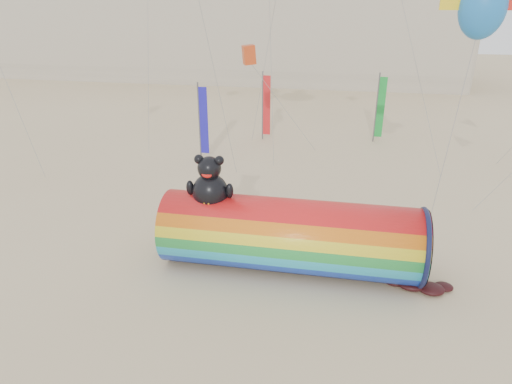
# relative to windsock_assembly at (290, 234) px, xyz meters

# --- Properties ---
(ground) EXTENTS (160.00, 160.00, 0.00)m
(ground) POSITION_rel_windsock_assembly_xyz_m (-2.27, 0.52, -1.58)
(ground) COLOR #CCB58C
(ground) RESTS_ON ground
(windsock_assembly) EXTENTS (10.33, 3.15, 4.76)m
(windsock_assembly) POSITION_rel_windsock_assembly_xyz_m (0.00, 0.00, 0.00)
(windsock_assembly) COLOR red
(windsock_assembly) RESTS_ON ground
(kite_handler) EXTENTS (0.62, 0.46, 1.54)m
(kite_handler) POSITION_rel_windsock_assembly_xyz_m (5.07, 0.90, -0.81)
(kite_handler) COLOR #515358
(kite_handler) RESTS_ON ground
(fabric_bundle) EXTENTS (2.62, 1.35, 0.41)m
(fabric_bundle) POSITION_rel_windsock_assembly_xyz_m (5.01, -0.51, -1.41)
(fabric_bundle) COLOR #3D0B0C
(fabric_bundle) RESTS_ON ground
(festival_banners) EXTENTS (12.50, 6.35, 5.20)m
(festival_banners) POSITION_rel_windsock_assembly_xyz_m (-2.34, 16.40, 1.06)
(festival_banners) COLOR #59595E
(festival_banners) RESTS_ON ground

